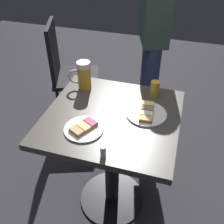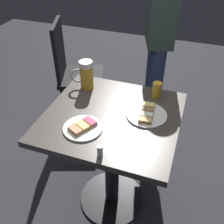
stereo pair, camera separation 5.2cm
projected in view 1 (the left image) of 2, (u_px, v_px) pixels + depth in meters
ground_plane at (112, 198)px, 1.83m from camera, size 6.00×6.00×0.00m
cafe_table at (112, 140)px, 1.48m from camera, size 0.70×0.67×0.76m
plate_near at (84, 128)px, 1.27m from camera, size 0.20×0.20×0.03m
plate_far at (146, 113)px, 1.37m from camera, size 0.21×0.21×0.03m
beer_mug at (83, 76)px, 1.52m from camera, size 0.14×0.08×0.17m
beer_glass_small at (155, 89)px, 1.48m from camera, size 0.05×0.05×0.09m
salt_shaker at (103, 151)px, 1.12m from camera, size 0.03×0.03×0.06m
cafe_chair at (68, 70)px, 2.22m from camera, size 0.49×0.49×0.93m
patron_standing at (154, 26)px, 1.88m from camera, size 0.27×0.36×1.63m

